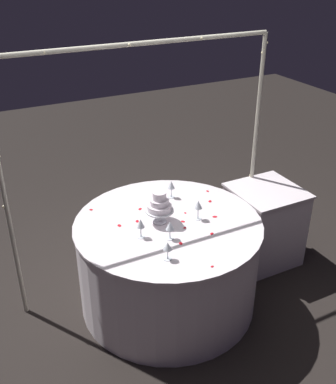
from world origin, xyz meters
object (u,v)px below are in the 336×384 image
Objects in this scene: tiered_cake at (159,205)px; wine_glass_4 at (168,247)px; main_table at (168,263)px; side_table at (264,225)px; wine_glass_1 at (198,205)px; wine_glass_3 at (141,224)px; wine_glass_2 at (171,186)px; decorative_arch at (144,131)px; wine_glass_0 at (170,226)px.

tiered_cake is 0.49m from wine_glass_4.
wine_glass_4 is at bearing -117.42° from main_table.
side_table is (1.08, 0.14, -0.02)m from main_table.
main_table is 8.96× the size of wine_glass_1.
main_table is 1.09m from side_table.
wine_glass_3 is at bearing 98.72° from wine_glass_4.
wine_glass_2 is (0.27, 0.32, -0.04)m from tiered_cake.
main_table is at bearing 62.58° from wine_glass_4.
decorative_arch reaches higher than wine_glass_0.
tiered_cake reaches higher than side_table.
wine_glass_0 is (-1.17, -0.34, 0.51)m from side_table.
wine_glass_3 is (-0.22, -0.13, -0.04)m from tiered_cake.
main_table is 0.58m from wine_glass_3.
wine_glass_1 reaches higher than wine_glass_2.
main_table is at bearing -33.63° from tiered_cake.
wine_glass_1 is (0.23, -0.06, 0.51)m from main_table.
decorative_arch is 1.01m from wine_glass_4.
wine_glass_0 is at bearing -98.28° from tiered_cake.
wine_glass_1 reaches higher than side_table.
wine_glass_1 is 1.21× the size of wine_glass_4.
side_table is 4.80× the size of wine_glass_2.
wine_glass_2 is (0.21, -0.07, -0.50)m from decorative_arch.
wine_glass_1 is at bearing -86.99° from wine_glass_2.
wine_glass_2 is 0.65m from wine_glass_3.
decorative_arch reaches higher than side_table.
wine_glass_2 reaches higher than wine_glass_0.
wine_glass_2 is (-0.87, 0.21, 0.52)m from side_table.
wine_glass_2 is (0.30, 0.56, 0.01)m from wine_glass_0.
main_table is at bearing 66.51° from wine_glass_0.
tiered_cake is 1.72× the size of wine_glass_3.
wine_glass_0 reaches higher than side_table.
main_table is at bearing -172.71° from side_table.
main_table is at bearing 165.53° from wine_glass_1.
tiered_cake is (-1.13, -0.10, 0.56)m from side_table.
wine_glass_3 is (-0.18, 0.12, 0.00)m from wine_glass_0.
tiered_cake reaches higher than wine_glass_2.
decorative_arch is 14.74× the size of wine_glass_2.
tiered_cake is at bearing 161.47° from wine_glass_1.
wine_glass_2 is at bearing 61.66° from wine_glass_0.
wine_glass_3 is at bearing -118.02° from decorative_arch.
wine_glass_4 is (0.05, -0.33, -0.01)m from wine_glass_3.
wine_glass_3 is 0.34m from wine_glass_4.
wine_glass_3 is (-0.27, -0.51, -0.50)m from decorative_arch.
decorative_arch is at bearing 89.82° from main_table.
tiered_cake reaches higher than main_table.
tiered_cake is (-0.05, 0.04, 0.54)m from main_table.
decorative_arch is 0.81m from wine_glass_0.
decorative_arch is 0.60m from tiered_cake.
wine_glass_1 is at bearing -14.47° from main_table.
wine_glass_0 is 1.07× the size of wine_glass_4.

